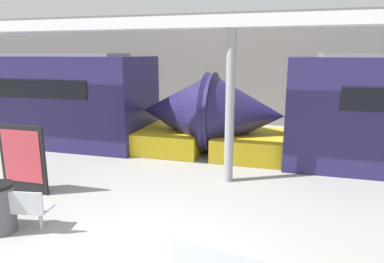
{
  "coord_description": "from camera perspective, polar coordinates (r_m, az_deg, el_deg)",
  "views": [
    {
      "loc": [
        1.95,
        -3.73,
        3.19
      ],
      "look_at": [
        -0.17,
        3.83,
        1.4
      ],
      "focal_mm": 32.0,
      "sensor_mm": 36.0,
      "label": 1
    }
  ],
  "objects": [
    {
      "name": "trash_bin",
      "position": [
        7.24,
        -29.38,
        -11.04
      ],
      "size": [
        0.55,
        0.55,
        0.92
      ],
      "color": "#4C4F54",
      "rests_on": "ground_plane"
    },
    {
      "name": "canopy_beam",
      "position": [
        8.38,
        6.69,
        17.74
      ],
      "size": [
        28.0,
        0.6,
        0.28
      ],
      "primitive_type": "cube",
      "color": "silver",
      "rests_on": "support_column_near"
    },
    {
      "name": "support_column_near",
      "position": [
        8.45,
        6.33,
        3.9
      ],
      "size": [
        0.23,
        0.23,
        3.78
      ],
      "primitive_type": "cylinder",
      "color": "gray",
      "rests_on": "ground_plane"
    },
    {
      "name": "station_wall",
      "position": [
        15.91,
        8.73,
        10.21
      ],
      "size": [
        56.0,
        0.2,
        5.0
      ],
      "primitive_type": "cube",
      "color": "gray",
      "rests_on": "ground_plane"
    },
    {
      "name": "poster_board",
      "position": [
        8.82,
        -26.34,
        -4.14
      ],
      "size": [
        1.2,
        0.07,
        1.62
      ],
      "color": "black",
      "rests_on": "ground_plane"
    }
  ]
}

